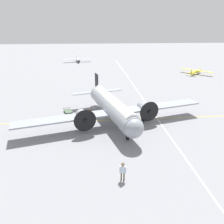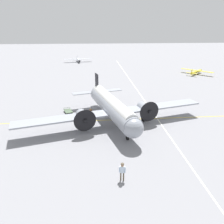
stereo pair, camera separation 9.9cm
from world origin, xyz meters
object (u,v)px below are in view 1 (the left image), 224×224
Objects in this scene: baggage_cart at (68,111)px; suitcase_near_door at (91,111)px; airliner_main at (113,107)px; light_aircraft_distant at (196,72)px; light_aircraft_taxiing at (78,60)px; suitcase_upright_spare at (82,112)px; crew_foreground at (123,170)px.

suitcase_near_door is at bearing 69.55° from baggage_cart.
baggage_cart is (-6.87, 4.85, -2.20)m from airliner_main.
light_aircraft_taxiing is at bearing 101.43° from light_aircraft_distant.
suitcase_upright_spare is at bearing -148.76° from airliner_main.
light_aircraft_distant is (27.19, 32.01, -1.69)m from airliner_main.
suitcase_near_door is 0.25× the size of baggage_cart.
baggage_cart is at bearing 176.37° from light_aircraft_distant.
crew_foreground is 17.59m from suitcase_near_door.
suitcase_upright_spare is at bearing -5.63° from light_aircraft_taxiing.
light_aircraft_distant reaches higher than crew_foreground.
light_aircraft_taxiing is (-5.04, 53.32, 0.59)m from suitcase_near_door.
light_aircraft_distant is at bearing 124.87° from airliner_main.
airliner_main reaches higher than crew_foreground.
airliner_main reaches higher than suitcase_upright_spare.
crew_foreground is 52.31m from light_aircraft_distant.
crew_foreground is at bearing -75.82° from suitcase_upright_spare.
suitcase_near_door is at bearing -160.83° from airliner_main.
baggage_cart reaches higher than suitcase_near_door.
crew_foreground is (-0.28, -12.51, -1.34)m from airliner_main.
airliner_main is 48.23× the size of suitcase_near_door.
suitcase_near_door is at bearing -4.19° from light_aircraft_taxiing.
light_aircraft_taxiing reaches higher than baggage_cart.
airliner_main is 6.70m from suitcase_upright_spare.
crew_foreground is 18.59m from baggage_cart.
airliner_main is 42.03m from light_aircraft_distant.
light_aircraft_taxiing is (-8.27, 58.12, -1.63)m from airliner_main.
suitcase_upright_spare is 2.37m from baggage_cart.
suitcase_near_door is (-2.95, 17.31, -0.88)m from crew_foreground.
suitcase_near_door is 3.64m from baggage_cart.
baggage_cart is at bearing 168.81° from suitcase_upright_spare.
light_aircraft_distant reaches higher than baggage_cart.
crew_foreground is at bearing -3.14° from light_aircraft_taxiing.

